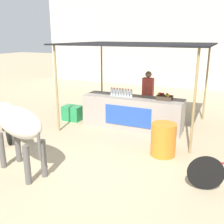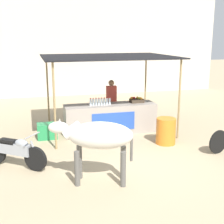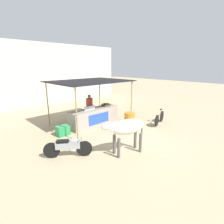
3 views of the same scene
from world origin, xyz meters
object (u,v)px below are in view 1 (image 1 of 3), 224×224
object	(u,v)px
fruit_crate	(164,97)
cooler_box	(72,113)
water_barrel	(163,140)
cow	(17,124)
motorcycle_parked	(5,122)
stall_counter	(132,113)
vendor_behind_counter	(148,96)

from	to	relation	value
fruit_crate	cooler_box	bearing A→B (deg)	-177.07
water_barrel	cow	xyz separation A→B (m)	(-2.50, -1.95, 0.64)
fruit_crate	motorcycle_parked	world-z (taller)	fruit_crate
water_barrel	stall_counter	bearing A→B (deg)	131.18
stall_counter	motorcycle_parked	bearing A→B (deg)	-144.05
stall_counter	water_barrel	size ratio (longest dim) A/B	3.85
vendor_behind_counter	cow	bearing A→B (deg)	-108.74
stall_counter	vendor_behind_counter	world-z (taller)	vendor_behind_counter
water_barrel	motorcycle_parked	bearing A→B (deg)	-171.50
fruit_crate	water_barrel	bearing A→B (deg)	-76.19
water_barrel	fruit_crate	bearing A→B (deg)	103.81
fruit_crate	stall_counter	bearing A→B (deg)	-176.50
vendor_behind_counter	water_barrel	bearing A→B (deg)	-64.44
water_barrel	motorcycle_parked	world-z (taller)	motorcycle_parked
fruit_crate	cow	world-z (taller)	cow
stall_counter	water_barrel	distance (m)	2.00
stall_counter	cooler_box	bearing A→B (deg)	-177.32
stall_counter	fruit_crate	distance (m)	1.09
cooler_box	water_barrel	bearing A→B (deg)	-22.53
water_barrel	cooler_box	bearing A→B (deg)	157.47
water_barrel	vendor_behind_counter	bearing A→B (deg)	115.56
vendor_behind_counter	water_barrel	distance (m)	2.54
cooler_box	cow	xyz separation A→B (m)	(0.89, -3.35, 0.79)
water_barrel	cow	distance (m)	3.24
cow	fruit_crate	bearing A→B (deg)	58.84
vendor_behind_counter	water_barrel	size ratio (longest dim) A/B	2.12
motorcycle_parked	vendor_behind_counter	bearing A→B (deg)	42.23
vendor_behind_counter	water_barrel	xyz separation A→B (m)	(1.08, -2.26, -0.46)
fruit_crate	cooler_box	distance (m)	3.11
vendor_behind_counter	cooler_box	bearing A→B (deg)	-159.81
vendor_behind_counter	cow	world-z (taller)	vendor_behind_counter
cow	motorcycle_parked	xyz separation A→B (m)	(-1.76, 1.31, -0.60)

